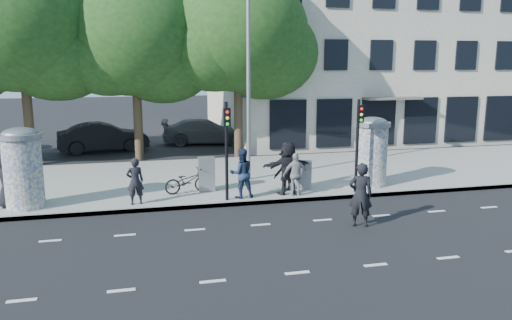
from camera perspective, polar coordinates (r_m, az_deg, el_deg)
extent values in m
plane|color=black|center=(13.99, 1.93, -9.21)|extent=(120.00, 120.00, 0.00)
cube|color=gray|center=(20.99, -3.44, -2.02)|extent=(40.00, 8.00, 0.15)
cube|color=slate|center=(17.24, -1.17, -4.96)|extent=(40.00, 0.10, 0.16)
cube|color=silver|center=(12.03, 4.74, -12.73)|extent=(32.00, 0.12, 0.01)
cube|color=silver|center=(15.26, 0.54, -7.41)|extent=(32.00, 0.12, 0.01)
cylinder|color=beige|center=(17.90, -25.05, -1.38)|extent=(1.20, 1.20, 2.30)
cylinder|color=slate|center=(17.70, -25.37, 2.51)|extent=(1.36, 1.36, 0.16)
ellipsoid|color=slate|center=(17.69, -25.40, 2.76)|extent=(1.10, 1.10, 0.38)
cylinder|color=beige|center=(19.71, 13.03, 0.47)|extent=(1.20, 1.20, 2.30)
cylinder|color=slate|center=(19.53, 13.19, 4.02)|extent=(1.36, 1.36, 0.16)
ellipsoid|color=slate|center=(19.52, 13.20, 4.25)|extent=(1.10, 1.10, 0.38)
cylinder|color=black|center=(17.01, -3.39, 0.94)|extent=(0.11, 0.11, 3.40)
cube|color=black|center=(16.66, -3.33, 4.90)|extent=(0.22, 0.14, 0.62)
cylinder|color=black|center=(18.43, 11.48, 1.54)|extent=(0.11, 0.11, 3.40)
cube|color=black|center=(18.11, 11.86, 5.19)|extent=(0.22, 0.14, 0.62)
cylinder|color=slate|center=(19.82, -0.87, 9.12)|extent=(0.16, 0.16, 8.00)
cylinder|color=#38281C|center=(25.76, -24.58, 4.61)|extent=(0.44, 0.44, 4.73)
ellipsoid|color=#163814|center=(25.69, -25.35, 13.82)|extent=(7.20, 7.20, 6.12)
cylinder|color=#38281C|center=(25.48, -13.35, 4.90)|extent=(0.44, 0.44, 4.41)
ellipsoid|color=#163814|center=(25.37, -13.76, 13.62)|extent=(6.80, 6.80, 5.78)
cylinder|color=#38281C|center=(25.56, -2.04, 5.42)|extent=(0.44, 0.44, 4.59)
ellipsoid|color=#163814|center=(25.47, -2.10, 14.47)|extent=(7.00, 7.00, 5.95)
cube|color=#ABA18F|center=(36.13, 12.36, 12.76)|extent=(20.00, 15.00, 12.00)
cube|color=black|center=(29.65, 18.29, 4.32)|extent=(18.00, 0.10, 2.60)
cube|color=#59544C|center=(28.24, 15.33, 6.82)|extent=(3.20, 0.90, 0.12)
cube|color=#194C8C|center=(25.84, 0.08, 7.50)|extent=(1.60, 0.06, 0.30)
imported|color=black|center=(18.22, -26.53, -2.08)|extent=(1.03, 0.85, 1.82)
imported|color=black|center=(17.15, -13.65, -2.37)|extent=(0.64, 0.47, 1.59)
imported|color=#1B2844|center=(17.46, -1.67, -1.52)|extent=(0.89, 0.72, 1.75)
imported|color=black|center=(18.48, 3.48, -1.12)|extent=(1.15, 0.87, 1.57)
imported|color=gray|center=(17.78, 4.57, -1.66)|extent=(0.94, 0.58, 1.55)
imported|color=black|center=(17.95, 3.67, -0.88)|extent=(1.87, 0.87, 1.94)
imported|color=black|center=(15.21, 11.86, -3.92)|extent=(0.82, 0.67, 1.94)
imported|color=black|center=(18.34, -7.85, -2.39)|extent=(0.96, 1.79, 0.89)
cube|color=gray|center=(18.55, -5.67, -1.61)|extent=(0.62, 0.46, 1.25)
cube|color=gray|center=(18.93, 5.60, -1.68)|extent=(0.59, 0.50, 1.04)
imported|color=black|center=(28.63, -17.06, 2.52)|extent=(2.39, 4.99, 1.58)
imported|color=slate|center=(30.15, -5.87, 3.27)|extent=(2.55, 5.25, 1.47)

